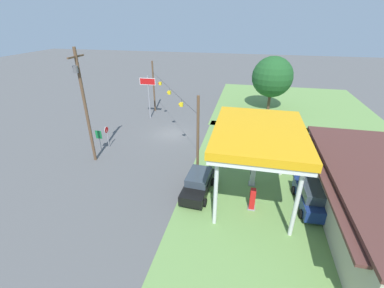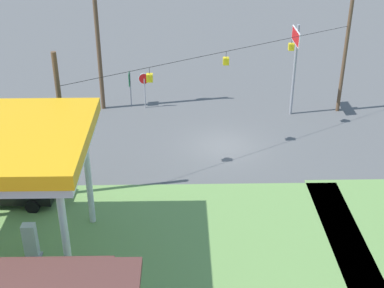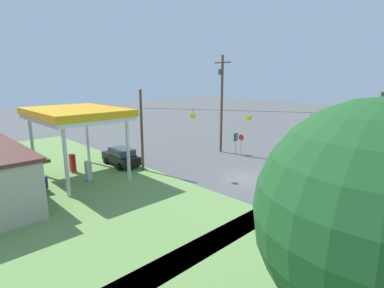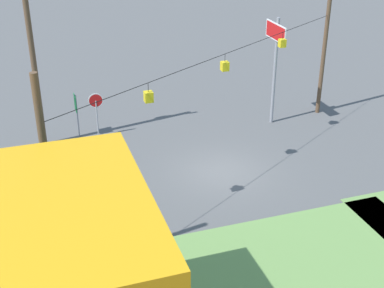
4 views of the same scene
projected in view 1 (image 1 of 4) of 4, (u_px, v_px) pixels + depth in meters
The scene contains 15 objects.
ground_plane at pixel (171, 134), 32.04m from camera, with size 160.00×160.00×0.00m, color #565656.
grass_verge_station_corner at pixel (374, 229), 17.66m from camera, with size 36.00×28.00×0.04m, color #6B934C.
grass_verge_opposite_corner at pixel (290, 104), 42.92m from camera, with size 24.00×24.00×0.04m, color #6B934C.
gas_station_canopy at pixel (259, 135), 18.60m from camera, with size 8.89×6.50×5.97m.
gas_station_store at pixel (379, 202), 17.30m from camera, with size 16.19×7.64×3.91m.
fuel_pump_near at pixel (253, 177), 22.05m from camera, with size 0.71×0.56×1.72m.
fuel_pump_far at pixel (252, 200), 19.27m from camera, with size 0.71×0.56×1.72m.
car_at_pumps_front at pixel (198, 183), 20.99m from camera, with size 4.78×2.31×1.76m.
car_at_pumps_rear at pixel (312, 196), 19.34m from camera, with size 4.74×2.30×1.98m.
stop_sign_roadside at pixel (107, 132), 28.03m from camera, with size 0.80×0.08×2.50m.
stop_sign_overhead at pixel (148, 89), 35.18m from camera, with size 0.22×2.24×6.03m.
route_sign at pixel (99, 137), 27.25m from camera, with size 0.10×0.70×2.40m.
utility_pole_main at pixel (84, 103), 23.59m from camera, with size 2.20×0.44×10.90m.
signal_span_gantry at pixel (170, 103), 30.25m from camera, with size 16.46×10.24×7.46m.
tree_west_verge at pixel (272, 77), 38.36m from camera, with size 6.02×6.02×8.07m.
Camera 1 is at (27.98, 8.88, 13.16)m, focal length 24.00 mm.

